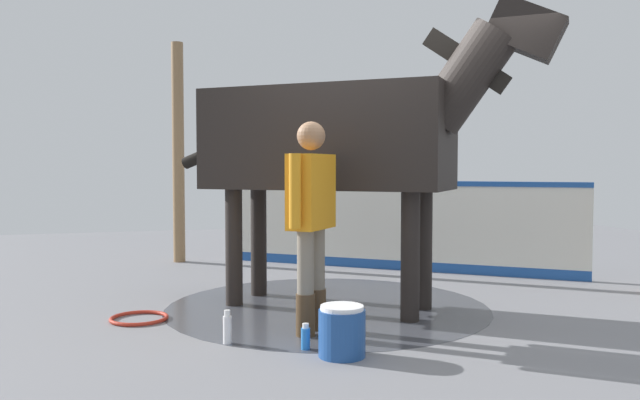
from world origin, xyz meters
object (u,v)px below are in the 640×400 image
Objects in this scene: wash_bucket at (342,331)px; handler at (311,212)px; bottle_shampoo at (227,328)px; hose_coil at (139,318)px; bottle_spray at (306,338)px; horse at (341,138)px.

handler is at bearing 92.84° from wash_bucket.
hose_coil is at bearing 123.36° from bottle_shampoo.
bottle_spray is 1.68m from hose_coil.
wash_bucket is 0.89m from bottle_shampoo.
horse is at bearing -82.80° from handler.
handler is (-0.49, -0.77, -0.61)m from horse.
bottle_shampoo is 0.51× the size of hose_coil.
bottle_spray is (-0.16, -0.44, -0.86)m from handler.
wash_bucket is 0.31m from bottle_spray.
wash_bucket is 1.99m from hose_coil.
horse is at bearing 72.14° from wash_bucket.
handler is at bearing -84.44° from horse.
horse is 2.05m from wash_bucket.
handler is 3.36× the size of hose_coil.
horse reaches higher than handler.
bottle_spray is at bearing -47.64° from hose_coil.
bottle_spray is at bearing -30.57° from bottle_shampoo.
bottle_shampoo is 0.60m from bottle_spray.
wash_bucket is (-0.46, -1.43, -1.39)m from horse.
hose_coil is (-1.30, 0.80, -0.93)m from handler.
hose_coil is (-0.62, 0.94, -0.10)m from bottle_shampoo.
wash_bucket reaches higher than bottle_shampoo.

